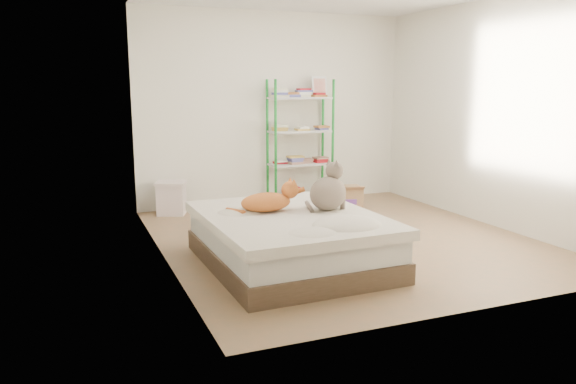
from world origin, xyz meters
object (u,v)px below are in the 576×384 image
white_bin (171,198)px  bed (290,239)px  orange_cat (266,200)px  cardboard_box (344,199)px  grey_cat (328,186)px  shelf_unit (301,139)px

white_bin → bed: bearing=-75.5°
orange_cat → white_bin: 2.34m
cardboard_box → white_bin: white_bin is taller
orange_cat → grey_cat: size_ratio=1.23×
cardboard_box → orange_cat: bearing=-119.7°
bed → shelf_unit: bearing=63.4°
shelf_unit → orange_cat: bearing=-120.2°
bed → orange_cat: size_ratio=3.38×
grey_cat → shelf_unit: bearing=-33.9°
bed → grey_cat: bearing=3.0°
bed → cardboard_box: 2.35m
bed → cardboard_box: bearing=49.1°
bed → orange_cat: orange_cat is taller
grey_cat → orange_cat: bearing=58.5°
shelf_unit → white_bin: bearing=-179.0°
bed → grey_cat: grey_cat is taller
white_bin → cardboard_box: bearing=-16.7°
bed → white_bin: 2.53m
grey_cat → white_bin: bearing=6.6°
cardboard_box → white_bin: size_ratio=1.18×
orange_cat → shelf_unit: 2.68m
orange_cat → white_bin: (-0.46, 2.27, -0.37)m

